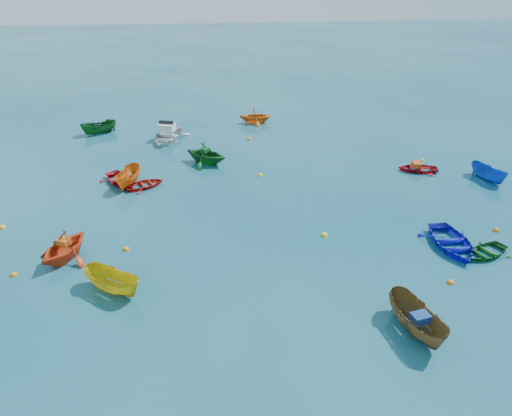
{
  "coord_description": "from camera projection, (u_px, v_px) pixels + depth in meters",
  "views": [
    {
      "loc": [
        -2.28,
        -19.81,
        13.82
      ],
      "look_at": [
        0.0,
        5.0,
        0.4
      ],
      "focal_mm": 35.0,
      "sensor_mm": 36.0,
      "label": 1
    }
  ],
  "objects": [
    {
      "name": "sampan_green_far",
      "position": [
        100.0,
        133.0,
        40.37
      ],
      "size": [
        3.07,
        2.24,
        1.12
      ],
      "primitive_type": "imported",
      "rotation": [
        0.0,
        0.0,
        -1.12
      ],
      "color": "#124E1A",
      "rests_on": "ground"
    },
    {
      "name": "dinghy_green_n",
      "position": [
        206.0,
        163.0,
        34.99
      ],
      "size": [
        4.06,
        3.94,
        1.63
      ],
      "primitive_type": "imported",
      "rotation": [
        0.0,
        0.0,
        1.0
      ],
      "color": "#14561B",
      "rests_on": "ground"
    },
    {
      "name": "buoy_ye_c",
      "position": [
        260.0,
        176.0,
        33.14
      ],
      "size": [
        0.34,
        0.34,
        0.34
      ],
      "primitive_type": "sphere",
      "color": "yellow",
      "rests_on": "ground"
    },
    {
      "name": "buoy_or_a",
      "position": [
        14.0,
        275.0,
        23.29
      ],
      "size": [
        0.33,
        0.33,
        0.33
      ],
      "primitive_type": "sphere",
      "color": "orange",
      "rests_on": "ground"
    },
    {
      "name": "buoy_or_b",
      "position": [
        450.0,
        283.0,
        22.77
      ],
      "size": [
        0.33,
        0.33,
        0.33
      ],
      "primitive_type": "sphere",
      "color": "orange",
      "rests_on": "ground"
    },
    {
      "name": "dinghy_red_nw",
      "position": [
        145.0,
        187.0,
        31.65
      ],
      "size": [
        3.0,
        2.66,
        0.51
      ],
      "primitive_type": "imported",
      "rotation": [
        0.0,
        0.0,
        2.02
      ],
      "color": "red",
      "rests_on": "ground"
    },
    {
      "name": "dinghy_orange_w",
      "position": [
        66.0,
        259.0,
        24.52
      ],
      "size": [
        3.71,
        3.9,
        1.61
      ],
      "primitive_type": "imported",
      "rotation": [
        0.0,
        0.0,
        -0.46
      ],
      "color": "red",
      "rests_on": "ground"
    },
    {
      "name": "tarp_orange_b",
      "position": [
        417.0,
        165.0,
        33.65
      ],
      "size": [
        0.66,
        0.8,
        0.34
      ],
      "primitive_type": "cube",
      "rotation": [
        0.0,
        0.0,
        -1.76
      ],
      "color": "#C44014",
      "rests_on": "dinghy_red_ne"
    },
    {
      "name": "tarp_orange_a",
      "position": [
        63.0,
        242.0,
        24.11
      ],
      "size": [
        0.72,
        0.66,
        0.29
      ],
      "primitive_type": "cube",
      "rotation": [
        0.0,
        0.0,
        -0.46
      ],
      "color": "#C75314",
      "rests_on": "dinghy_orange_w"
    },
    {
      "name": "sampan_orange_n",
      "position": [
        129.0,
        185.0,
        31.89
      ],
      "size": [
        1.85,
        3.21,
        1.17
      ],
      "primitive_type": "imported",
      "rotation": [
        0.0,
        0.0,
        -0.25
      ],
      "color": "orange",
      "rests_on": "ground"
    },
    {
      "name": "dinghy_red_ne",
      "position": [
        417.0,
        171.0,
        33.85
      ],
      "size": [
        2.92,
        2.33,
        0.54
      ],
      "primitive_type": "imported",
      "rotation": [
        0.0,
        0.0,
        -1.76
      ],
      "color": "maroon",
      "rests_on": "ground"
    },
    {
      "name": "dinghy_blue_se",
      "position": [
        451.0,
        247.0,
        25.43
      ],
      "size": [
        2.73,
        3.74,
        0.76
      ],
      "primitive_type": "imported",
      "rotation": [
        0.0,
        0.0,
        0.03
      ],
      "color": "#0D10AB",
      "rests_on": "ground"
    },
    {
      "name": "dinghy_red_far",
      "position": [
        122.0,
        183.0,
        32.09
      ],
      "size": [
        3.6,
        3.83,
        0.65
      ],
      "primitive_type": "imported",
      "rotation": [
        0.0,
        0.0,
        0.6
      ],
      "color": "red",
      "rests_on": "ground"
    },
    {
      "name": "buoy_or_c",
      "position": [
        126.0,
        250.0,
        25.23
      ],
      "size": [
        0.35,
        0.35,
        0.35
      ],
      "primitive_type": "sphere",
      "color": "orange",
      "rests_on": "ground"
    },
    {
      "name": "buoy_ye_b",
      "position": [
        2.0,
        228.0,
        27.13
      ],
      "size": [
        0.36,
        0.36,
        0.36
      ],
      "primitive_type": "sphere",
      "color": "gold",
      "rests_on": "ground"
    },
    {
      "name": "dinghy_green_e",
      "position": [
        485.0,
        255.0,
        24.83
      ],
      "size": [
        3.1,
        2.78,
        0.53
      ],
      "primitive_type": "imported",
      "rotation": [
        0.0,
        0.0,
        -1.1
      ],
      "color": "#14571C",
      "rests_on": "ground"
    },
    {
      "name": "motorboat_white",
      "position": [
        168.0,
        140.0,
        39.13
      ],
      "size": [
        3.91,
        4.72,
        1.45
      ],
      "primitive_type": "imported",
      "rotation": [
        0.0,
        0.0,
        -0.27
      ],
      "color": "silver",
      "rests_on": "ground"
    },
    {
      "name": "buoy_or_d",
      "position": [
        496.0,
        231.0,
        26.86
      ],
      "size": [
        0.34,
        0.34,
        0.34
      ],
      "primitive_type": "sphere",
      "color": "orange",
      "rests_on": "ground"
    },
    {
      "name": "buoy_ye_d",
      "position": [
        130.0,
        185.0,
        31.89
      ],
      "size": [
        0.31,
        0.31,
        0.31
      ],
      "primitive_type": "sphere",
      "color": "yellow",
      "rests_on": "ground"
    },
    {
      "name": "tarp_green_b",
      "position": [
        204.0,
        150.0,
        34.57
      ],
      "size": [
        0.69,
        0.73,
        0.28
      ],
      "primitive_type": "cube",
      "rotation": [
        0.0,
        0.0,
        1.0
      ],
      "color": "#11451D",
      "rests_on": "dinghy_green_n"
    },
    {
      "name": "dinghy_orange_far",
      "position": [
        256.0,
        123.0,
        42.73
      ],
      "size": [
        2.77,
        2.4,
        1.44
      ],
      "primitive_type": "imported",
      "rotation": [
        0.0,
        0.0,
        1.56
      ],
      "color": "orange",
      "rests_on": "ground"
    },
    {
      "name": "sampan_brown_mid",
      "position": [
        415.0,
        331.0,
        19.96
      ],
      "size": [
        2.02,
        3.62,
        1.32
      ],
      "primitive_type": "imported",
      "rotation": [
        0.0,
        0.0,
        0.23
      ],
      "color": "brown",
      "rests_on": "ground"
    },
    {
      "name": "ground",
      "position": [
        265.0,
        264.0,
        24.1
      ],
      "size": [
        160.0,
        160.0,
        0.0
      ],
      "primitive_type": "plane",
      "color": "#0B3E50",
      "rests_on": "ground"
    },
    {
      "name": "buoy_or_e",
      "position": [
        249.0,
        140.0,
        39.12
      ],
      "size": [
        0.35,
        0.35,
        0.35
      ],
      "primitive_type": "sphere",
      "color": "orange",
      "rests_on": "ground"
    },
    {
      "name": "sampan_yellow_mid",
      "position": [
        114.0,
        291.0,
        22.25
      ],
      "size": [
        3.19,
        2.77,
        1.2
      ],
      "primitive_type": "imported",
      "rotation": [
        0.0,
        0.0,
        0.94
      ],
      "color": "gold",
      "rests_on": "ground"
    },
    {
      "name": "buoy_ye_a",
      "position": [
        324.0,
        236.0,
        26.42
      ],
      "size": [
        0.37,
        0.37,
        0.37
      ],
      "primitive_type": "sphere",
      "color": "yellow",
      "rests_on": "ground"
    },
    {
      "name": "tarp_blue_a",
      "position": [
        420.0,
        318.0,
        19.44
      ],
      "size": [
        0.79,
        0.66,
        0.33
      ],
      "primitive_type": "cube",
      "rotation": [
        0.0,
        0.0,
        0.23
      ],
      "color": "navy",
      "rests_on": "sampan_brown_mid"
    },
    {
      "name": "buoy_ye_e",
      "position": [
        422.0,
        161.0,
        35.37
      ],
      "size": [
        0.29,
        0.29,
        0.29
      ],
      "primitive_type": "sphere",
      "color": "yellow",
      "rests_on": "ground"
    },
    {
      "name": "sampan_blue_far",
      "position": [
        487.0,
        180.0,
        32.57
      ],
      "size": [
        1.93,
        2.98,
        1.08
      ],
      "primitive_type": "imported",
      "rotation": [
        0.0,
        0.0,
        0.34
      ],
      "color": "#0E41B0",
      "rests_on": "ground"
    }
  ]
}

